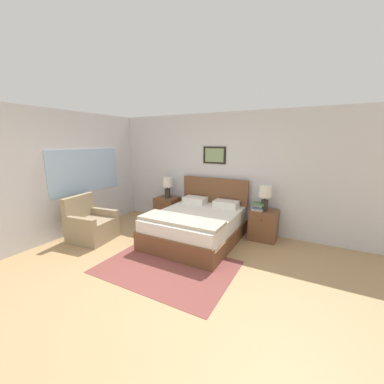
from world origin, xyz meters
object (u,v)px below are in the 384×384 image
object	(u,v)px
nightstand_near_window	(167,209)
nightstand_by_door	(264,225)
armchair	(91,225)
table_lamp_by_door	(265,195)
bed	(196,225)
table_lamp_near_window	(167,185)

from	to	relation	value
nightstand_near_window	nightstand_by_door	world-z (taller)	same
armchair	table_lamp_by_door	xyz separation A→B (m)	(3.10, 1.70, 0.64)
bed	armchair	bearing A→B (deg)	-153.01
nightstand_near_window	table_lamp_by_door	size ratio (longest dim) A/B	1.22
table_lamp_by_door	nightstand_near_window	bearing A→B (deg)	-179.64
nightstand_near_window	nightstand_by_door	distance (m)	2.37
table_lamp_near_window	table_lamp_by_door	distance (m)	2.35
nightstand_by_door	table_lamp_near_window	distance (m)	2.44
table_lamp_by_door	bed	bearing A→B (deg)	-148.58
bed	armchair	xyz separation A→B (m)	(-1.92, -0.98, -0.02)
armchair	table_lamp_by_door	bearing A→B (deg)	111.08
nightstand_by_door	table_lamp_near_window	bearing A→B (deg)	179.64
bed	nightstand_by_door	distance (m)	1.38
bed	nightstand_near_window	bearing A→B (deg)	149.36
bed	table_lamp_near_window	bearing A→B (deg)	148.64
armchair	table_lamp_near_window	distance (m)	1.96
bed	nightstand_by_door	bearing A→B (deg)	30.64
table_lamp_near_window	bed	bearing A→B (deg)	-31.36
armchair	table_lamp_by_door	world-z (taller)	table_lamp_by_door
nightstand_by_door	table_lamp_by_door	xyz separation A→B (m)	(-0.01, 0.01, 0.63)
bed	table_lamp_by_door	xyz separation A→B (m)	(1.17, 0.72, 0.62)
armchair	nightstand_near_window	distance (m)	1.84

